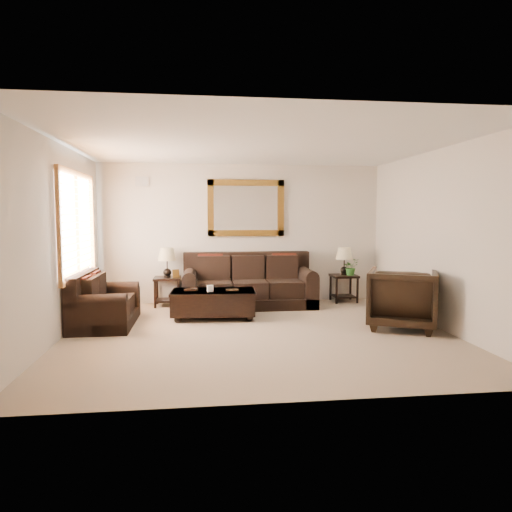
{
  "coord_description": "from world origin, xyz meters",
  "views": [
    {
      "loc": [
        -0.82,
        -6.45,
        1.69
      ],
      "look_at": [
        0.05,
        0.6,
        1.07
      ],
      "focal_mm": 32.0,
      "sensor_mm": 36.0,
      "label": 1
    }
  ],
  "objects": [
    {
      "name": "armchair",
      "position": [
        2.2,
        0.02,
        0.5
      ],
      "size": [
        1.27,
        1.24,
        1.0
      ],
      "primitive_type": "imported",
      "rotation": [
        0.0,
        0.0,
        2.68
      ],
      "color": "black",
      "rests_on": "floor"
    },
    {
      "name": "end_table_right",
      "position": [
        2.0,
        2.21,
        0.7
      ],
      "size": [
        0.49,
        0.49,
        1.08
      ],
      "color": "black",
      "rests_on": "room"
    },
    {
      "name": "sofa",
      "position": [
        0.08,
        2.02,
        0.36
      ],
      "size": [
        2.44,
        1.05,
        1.0
      ],
      "color": "black",
      "rests_on": "room"
    },
    {
      "name": "coffee_table",
      "position": [
        -0.61,
        1.03,
        0.29
      ],
      "size": [
        1.42,
        0.82,
        0.58
      ],
      "rotation": [
        0.0,
        0.0,
        -0.06
      ],
      "color": "black",
      "rests_on": "room"
    },
    {
      "name": "potted_plant",
      "position": [
        2.11,
        2.13,
        0.66
      ],
      "size": [
        0.39,
        0.41,
        0.26
      ],
      "primitive_type": "imported",
      "rotation": [
        0.0,
        0.0,
        0.37
      ],
      "color": "#295F20",
      "rests_on": "end_table_right"
    },
    {
      "name": "window",
      "position": [
        -2.7,
        0.9,
        1.55
      ],
      "size": [
        0.07,
        1.96,
        1.66
      ],
      "color": "white",
      "rests_on": "room"
    },
    {
      "name": "mirror",
      "position": [
        0.08,
        2.47,
        1.85
      ],
      "size": [
        1.5,
        0.06,
        1.1
      ],
      "color": "#513810",
      "rests_on": "room"
    },
    {
      "name": "air_vent",
      "position": [
        -1.9,
        2.48,
        2.35
      ],
      "size": [
        0.25,
        0.02,
        0.18
      ],
      "primitive_type": "cube",
      "color": "#999999",
      "rests_on": "room"
    },
    {
      "name": "end_table_left",
      "position": [
        -1.44,
        2.21,
        0.72
      ],
      "size": [
        0.5,
        0.5,
        1.1
      ],
      "color": "black",
      "rests_on": "room"
    },
    {
      "name": "loveseat",
      "position": [
        -2.35,
        0.77,
        0.3
      ],
      "size": [
        0.87,
        1.47,
        0.83
      ],
      "rotation": [
        0.0,
        0.0,
        1.57
      ],
      "color": "black",
      "rests_on": "room"
    },
    {
      "name": "room",
      "position": [
        0.0,
        0.0,
        1.35
      ],
      "size": [
        5.51,
        5.01,
        2.71
      ],
      "color": "#836B5A",
      "rests_on": "ground"
    }
  ]
}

